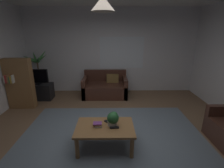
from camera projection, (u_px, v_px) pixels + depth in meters
floor at (112, 138)px, 3.30m from camera, size 5.78×5.62×0.02m
rug at (112, 144)px, 3.10m from camera, size 3.76×3.09×0.01m
wall_back at (111, 52)px, 5.57m from camera, size 5.90×0.06×2.84m
window_pane at (122, 53)px, 5.56m from camera, size 1.50×0.01×1.06m
couch_under_window at (105, 88)px, 5.42m from camera, size 1.44×0.86×0.82m
coffee_table at (105, 130)px, 2.92m from camera, size 1.04×0.67×0.44m
book_on_table_0 at (98, 126)px, 2.89m from camera, size 0.13×0.11×0.03m
book_on_table_1 at (98, 124)px, 2.89m from camera, size 0.16×0.10×0.03m
book_on_table_2 at (98, 123)px, 2.88m from camera, size 0.16×0.12×0.02m
remote_on_table_0 at (114, 128)px, 2.84m from camera, size 0.16×0.06×0.02m
remote_on_table_1 at (108, 122)px, 3.02m from camera, size 0.15×0.15×0.02m
potted_plant_on_table at (113, 118)px, 2.89m from camera, size 0.21×0.21×0.27m
tv_stand at (38, 91)px, 5.16m from camera, size 0.90×0.44×0.50m
tv at (36, 77)px, 4.99m from camera, size 0.76×0.16×0.48m
potted_palm_corner at (39, 75)px, 5.45m from camera, size 0.90×0.84×1.52m
bookshelf_corner at (20, 84)px, 4.44m from camera, size 0.70×0.31×1.40m
pendant_lamp at (103, 3)px, 2.29m from camera, size 0.35×0.35×0.51m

